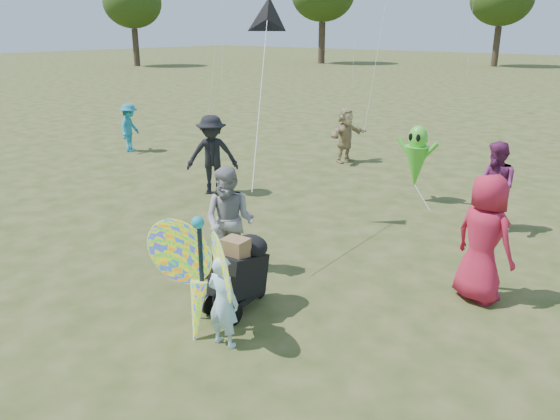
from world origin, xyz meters
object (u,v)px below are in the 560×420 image
at_px(crowd_e, 495,187).
at_px(crowd_d, 345,135).
at_px(butterfly_kite, 199,276).
at_px(child_girl, 223,302).
at_px(alien_kite, 416,160).
at_px(crowd_i, 130,128).
at_px(crowd_b, 212,155).
at_px(jogging_stroller, 241,269).
at_px(adult_man, 230,222).
at_px(crowd_a, 484,239).

bearing_deg(crowd_e, crowd_d, -166.09).
distance_m(crowd_e, butterfly_kite, 6.39).
bearing_deg(child_girl, butterfly_kite, -6.88).
bearing_deg(alien_kite, crowd_i, -174.57).
bearing_deg(crowd_i, crowd_d, -91.38).
distance_m(crowd_b, crowd_d, 4.75).
xyz_separation_m(jogging_stroller, butterfly_kite, (0.04, -0.82, 0.20)).
relative_size(crowd_i, jogging_stroller, 1.40).
relative_size(adult_man, crowd_i, 1.16).
bearing_deg(crowd_e, crowd_b, -121.01).
bearing_deg(crowd_b, child_girl, -84.79).
relative_size(crowd_d, butterfly_kite, 0.88).
xyz_separation_m(crowd_a, crowd_e, (-0.85, 2.96, -0.06)).
bearing_deg(crowd_e, adult_man, -75.78).
xyz_separation_m(crowd_b, jogging_stroller, (4.39, -3.71, -0.32)).
distance_m(crowd_d, crowd_i, 6.83).
height_order(crowd_e, crowd_i, crowd_e).
bearing_deg(child_girl, crowd_i, -36.74).
xyz_separation_m(jogging_stroller, alien_kite, (-0.40, 6.18, 0.36)).
bearing_deg(alien_kite, crowd_a, -52.62).
relative_size(crowd_i, butterfly_kite, 0.84).
height_order(crowd_d, alien_kite, alien_kite).
height_order(adult_man, crowd_a, crowd_a).
xyz_separation_m(child_girl, butterfly_kite, (-0.43, 0.01, 0.21)).
bearing_deg(crowd_b, crowd_e, -26.37).
xyz_separation_m(crowd_d, alien_kite, (3.30, -2.22, 0.18)).
distance_m(adult_man, crowd_a, 3.81).
relative_size(adult_man, crowd_b, 0.94).
distance_m(child_girl, jogging_stroller, 0.95).
height_order(crowd_a, crowd_i, crowd_a).
bearing_deg(crowd_i, jogging_stroller, -146.92).
bearing_deg(crowd_a, crowd_e, -55.96).
bearing_deg(crowd_d, butterfly_kite, -149.55).
height_order(child_girl, crowd_i, crowd_i).
bearing_deg(jogging_stroller, child_girl, -65.93).
height_order(adult_man, crowd_b, crowd_b).
distance_m(crowd_a, alien_kite, 4.75).
relative_size(child_girl, crowd_a, 0.64).
height_order(adult_man, crowd_d, adult_man).
height_order(crowd_e, butterfly_kite, crowd_e).
height_order(crowd_b, crowd_d, crowd_b).
bearing_deg(alien_kite, crowd_d, 146.02).
distance_m(crowd_e, jogging_stroller, 5.62).
distance_m(adult_man, butterfly_kite, 1.87).
distance_m(child_girl, crowd_i, 11.93).
distance_m(crowd_d, alien_kite, 3.98).
bearing_deg(crowd_i, alien_kite, -113.05).
bearing_deg(child_girl, crowd_e, -106.55).
distance_m(crowd_i, butterfly_kite, 11.56).
bearing_deg(crowd_d, jogging_stroller, -147.87).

